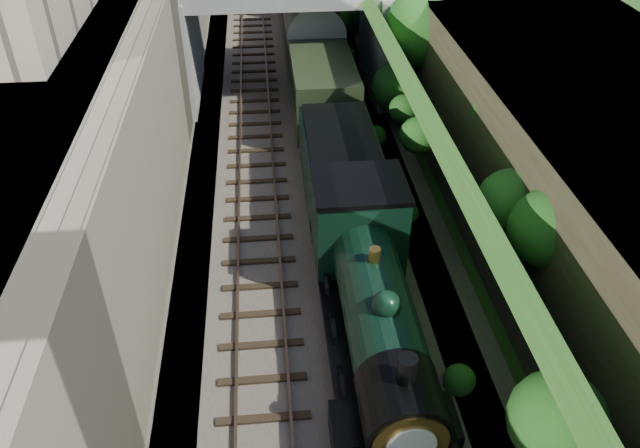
% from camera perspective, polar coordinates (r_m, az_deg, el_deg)
% --- Properties ---
extents(trackbed, '(10.00, 90.00, 0.20)m').
position_cam_1_polar(trackbed, '(30.38, -2.09, 8.88)').
color(trackbed, '#473F38').
rests_on(trackbed, ground).
extents(retaining_wall, '(1.00, 90.00, 7.00)m').
position_cam_1_polar(retaining_wall, '(29.22, -13.41, 14.12)').
color(retaining_wall, '#756B56').
rests_on(retaining_wall, ground).
extents(street_plateau_left, '(6.00, 90.00, 7.00)m').
position_cam_1_polar(street_plateau_left, '(29.90, -20.23, 13.40)').
color(street_plateau_left, '#262628').
rests_on(street_plateau_left, ground).
extents(street_plateau_right, '(8.00, 90.00, 6.25)m').
position_cam_1_polar(street_plateau_right, '(31.09, 16.11, 14.29)').
color(street_plateau_right, '#262628').
rests_on(street_plateau_right, ground).
extents(embankment_slope, '(4.36, 90.00, 6.36)m').
position_cam_1_polar(embankment_slope, '(27.59, 8.85, 11.75)').
color(embankment_slope, '#1E4714').
rests_on(embankment_slope, ground).
extents(track_left, '(2.50, 90.00, 0.20)m').
position_cam_1_polar(track_left, '(30.28, -5.92, 8.92)').
color(track_left, black).
rests_on(track_left, trackbed).
extents(track_right, '(2.50, 90.00, 0.20)m').
position_cam_1_polar(track_right, '(30.40, 0.19, 9.23)').
color(track_right, black).
rests_on(track_right, trackbed).
extents(road_bridge, '(16.00, 6.40, 7.25)m').
position_cam_1_polar(road_bridge, '(32.62, -1.00, 18.42)').
color(road_bridge, gray).
rests_on(road_bridge, ground).
extents(tree, '(3.60, 3.80, 6.60)m').
position_cam_1_polar(tree, '(29.51, 9.78, 17.16)').
color(tree, black).
rests_on(tree, ground).
extents(locomotive, '(3.10, 10.22, 3.83)m').
position_cam_1_polar(locomotive, '(17.69, 4.83, -7.18)').
color(locomotive, black).
rests_on(locomotive, trackbed).
extents(tender, '(2.70, 6.00, 3.05)m').
position_cam_1_polar(tender, '(23.66, 1.87, 4.57)').
color(tender, black).
rests_on(tender, trackbed).
extents(coach_front, '(2.90, 18.00, 3.70)m').
position_cam_1_polar(coach_front, '(34.81, -0.76, 16.05)').
color(coach_front, black).
rests_on(coach_front, trackbed).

